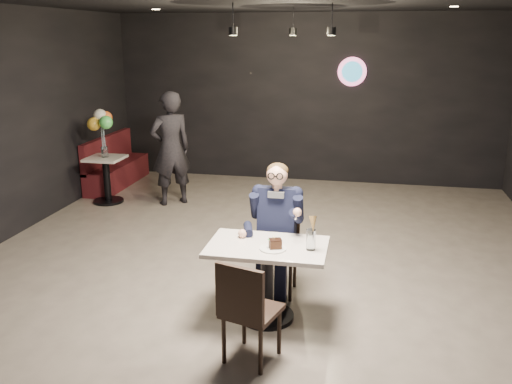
% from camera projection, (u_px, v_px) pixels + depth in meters
% --- Properties ---
extents(floor, '(9.00, 9.00, 0.00)m').
position_uv_depth(floor, '(256.00, 282.00, 5.96)').
color(floor, gray).
rests_on(floor, ground).
extents(wall_sign, '(0.50, 0.06, 0.50)m').
position_uv_depth(wall_sign, '(352.00, 72.00, 9.46)').
color(wall_sign, pink).
rests_on(wall_sign, floor).
extents(pendant_lights, '(1.40, 1.20, 0.36)m').
position_uv_depth(pendant_lights, '(287.00, 14.00, 7.04)').
color(pendant_lights, black).
rests_on(pendant_lights, floor).
extents(main_table, '(1.10, 0.70, 0.75)m').
position_uv_depth(main_table, '(267.00, 282.00, 5.10)').
color(main_table, white).
rests_on(main_table, floor).
extents(chair_far, '(0.42, 0.46, 0.92)m').
position_uv_depth(chair_far, '(277.00, 252.00, 5.60)').
color(chair_far, black).
rests_on(chair_far, floor).
extents(chair_near, '(0.53, 0.56, 0.92)m').
position_uv_depth(chair_near, '(252.00, 309.00, 4.43)').
color(chair_near, black).
rests_on(chair_near, floor).
extents(seated_man, '(0.60, 0.80, 1.44)m').
position_uv_depth(seated_man, '(277.00, 228.00, 5.53)').
color(seated_man, black).
rests_on(seated_man, floor).
extents(dessert_plate, '(0.25, 0.25, 0.01)m').
position_uv_depth(dessert_plate, '(273.00, 249.00, 4.90)').
color(dessert_plate, white).
rests_on(dessert_plate, main_table).
extents(cake_slice, '(0.13, 0.12, 0.08)m').
position_uv_depth(cake_slice, '(275.00, 244.00, 4.89)').
color(cake_slice, black).
rests_on(cake_slice, dessert_plate).
extents(mint_leaf, '(0.06, 0.04, 0.01)m').
position_uv_depth(mint_leaf, '(270.00, 239.00, 4.88)').
color(mint_leaf, '#2B832E').
rests_on(mint_leaf, cake_slice).
extents(sundae_glass, '(0.08, 0.08, 0.19)m').
position_uv_depth(sundae_glass, '(311.00, 240.00, 4.87)').
color(sundae_glass, silver).
rests_on(sundae_glass, main_table).
extents(wafer_cone, '(0.09, 0.09, 0.14)m').
position_uv_depth(wafer_cone, '(313.00, 224.00, 4.80)').
color(wafer_cone, tan).
rests_on(wafer_cone, sundae_glass).
extents(booth_bench, '(0.45, 1.79, 0.89)m').
position_uv_depth(booth_bench, '(117.00, 161.00, 9.69)').
color(booth_bench, '#4C101E').
rests_on(booth_bench, floor).
extents(side_table, '(0.55, 0.55, 0.69)m').
position_uv_depth(side_table, '(107.00, 181.00, 8.72)').
color(side_table, white).
rests_on(side_table, floor).
extents(balloon_vase, '(0.11, 0.11, 0.16)m').
position_uv_depth(balloon_vase, '(105.00, 152.00, 8.58)').
color(balloon_vase, silver).
rests_on(balloon_vase, side_table).
extents(balloon_bunch, '(0.38, 0.38, 0.63)m').
position_uv_depth(balloon_bunch, '(103.00, 128.00, 8.47)').
color(balloon_bunch, gold).
rests_on(balloon_bunch, balloon_vase).
extents(passerby, '(0.78, 0.74, 1.80)m').
position_uv_depth(passerby, '(171.00, 149.00, 8.50)').
color(passerby, black).
rests_on(passerby, floor).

